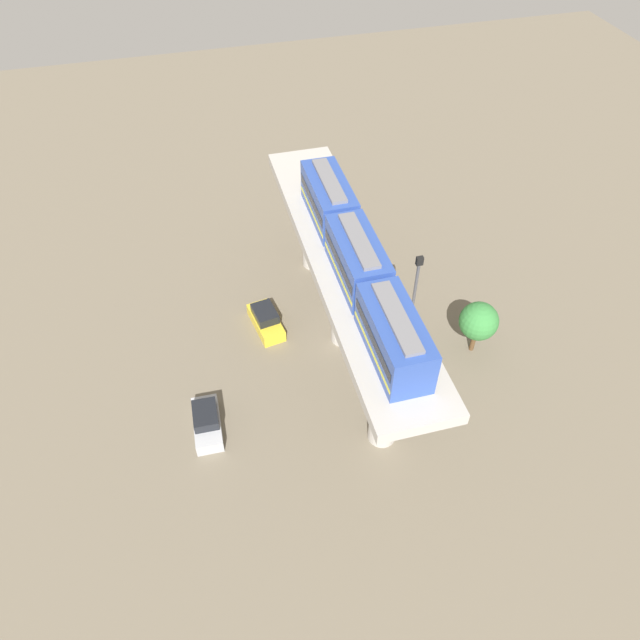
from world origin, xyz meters
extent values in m
plane|color=#706654|center=(0.00, 0.00, 0.00)|extent=(120.00, 120.00, 0.00)
cylinder|color=#B7B2AA|center=(0.00, -9.38, 3.85)|extent=(1.90, 1.90, 7.69)
cylinder|color=#B7B2AA|center=(0.00, 0.00, 3.85)|extent=(1.90, 1.90, 7.69)
cylinder|color=#B7B2AA|center=(0.00, 9.38, 3.85)|extent=(1.90, 1.90, 7.69)
cube|color=#B7B2AA|center=(0.00, 0.00, 8.09)|extent=(5.20, 28.85, 0.80)
cube|color=#2D4CA5|center=(0.00, -9.31, 9.99)|extent=(2.60, 6.60, 3.00)
cube|color=black|center=(0.00, -9.31, 10.24)|extent=(2.64, 6.07, 0.70)
cube|color=yellow|center=(0.00, -9.31, 9.24)|extent=(2.64, 6.34, 0.24)
cube|color=slate|center=(0.00, -9.31, 11.61)|extent=(1.10, 5.61, 0.24)
cube|color=#2D4CA5|center=(0.00, -2.36, 9.99)|extent=(2.60, 6.60, 3.00)
cube|color=black|center=(0.00, -2.36, 10.24)|extent=(2.64, 6.07, 0.70)
cube|color=yellow|center=(0.00, -2.36, 9.24)|extent=(2.64, 6.34, 0.24)
cube|color=slate|center=(0.00, -2.36, 11.61)|extent=(1.10, 5.61, 0.24)
cube|color=#2D4CA5|center=(0.00, 4.59, 9.99)|extent=(2.60, 6.60, 3.00)
cube|color=black|center=(0.00, 4.59, 10.24)|extent=(2.64, 6.07, 0.70)
cube|color=yellow|center=(0.00, 4.59, 9.24)|extent=(2.64, 6.34, 0.24)
cube|color=slate|center=(0.00, 4.59, 11.61)|extent=(1.10, 5.61, 0.24)
cube|color=yellow|center=(-5.62, 2.76, 0.50)|extent=(2.46, 4.44, 1.00)
cube|color=black|center=(-5.62, 2.91, 1.38)|extent=(1.99, 2.54, 0.76)
cube|color=#B2B5BA|center=(-11.40, -5.72, 0.50)|extent=(1.93, 4.26, 1.00)
cube|color=black|center=(-11.40, -5.57, 1.38)|extent=(1.71, 2.35, 0.76)
cylinder|color=brown|center=(9.34, -3.63, 1.16)|extent=(0.36, 0.36, 2.32)
sphere|color=#38843D|center=(9.34, -3.63, 3.13)|extent=(2.93, 2.93, 2.93)
cylinder|color=#4C4C51|center=(3.40, -4.32, 5.25)|extent=(0.20, 0.20, 10.49)
cube|color=black|center=(3.40, -4.32, 10.79)|extent=(0.44, 0.28, 0.60)
camera|label=1|loc=(-9.80, -30.00, 34.64)|focal=33.20mm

